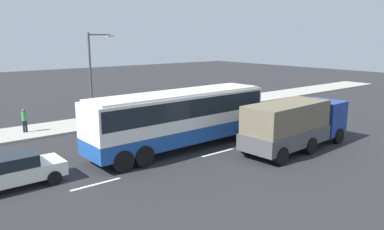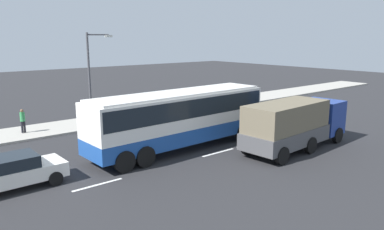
# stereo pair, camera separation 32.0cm
# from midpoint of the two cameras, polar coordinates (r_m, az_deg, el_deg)

# --- Properties ---
(ground_plane) EXTENTS (120.00, 120.00, 0.00)m
(ground_plane) POSITION_cam_midpoint_polar(r_m,az_deg,el_deg) (22.21, -5.14, -5.15)
(ground_plane) COLOR #28282B
(sidewalk_curb) EXTENTS (80.00, 4.00, 0.15)m
(sidewalk_curb) POSITION_cam_midpoint_polar(r_m,az_deg,el_deg) (29.53, -14.73, -1.06)
(sidewalk_curb) COLOR #A8A399
(sidewalk_curb) RESTS_ON ground_plane
(lane_centreline) EXTENTS (27.57, 0.16, 0.01)m
(lane_centreline) POSITION_cam_midpoint_polar(r_m,az_deg,el_deg) (18.53, -7.77, -8.70)
(lane_centreline) COLOR white
(lane_centreline) RESTS_ON ground_plane
(coach_bus) EXTENTS (11.51, 3.04, 3.40)m
(coach_bus) POSITION_cam_midpoint_polar(r_m,az_deg,el_deg) (21.53, -2.29, 0.15)
(coach_bus) COLOR #1E4C9E
(coach_bus) RESTS_ON ground_plane
(cargo_truck) EXTENTS (7.96, 2.91, 2.88)m
(cargo_truck) POSITION_cam_midpoint_polar(r_m,az_deg,el_deg) (22.45, 15.18, -1.16)
(cargo_truck) COLOR navy
(cargo_truck) RESTS_ON ground_plane
(car_white_minivan) EXTENTS (4.52, 1.92, 1.48)m
(car_white_minivan) POSITION_cam_midpoint_polar(r_m,az_deg,el_deg) (18.04, -26.71, -7.84)
(car_white_minivan) COLOR white
(car_white_minivan) RESTS_ON ground_plane
(pedestrian_near_curb) EXTENTS (0.32, 0.32, 1.58)m
(pedestrian_near_curb) POSITION_cam_midpoint_polar(r_m,az_deg,el_deg) (30.27, -12.34, 1.25)
(pedestrian_near_curb) COLOR brown
(pedestrian_near_curb) RESTS_ON sidewalk_curb
(pedestrian_at_crossing) EXTENTS (0.32, 0.32, 1.62)m
(pedestrian_at_crossing) POSITION_cam_midpoint_polar(r_m,az_deg,el_deg) (27.44, -24.91, -0.61)
(pedestrian_at_crossing) COLOR black
(pedestrian_at_crossing) RESTS_ON sidewalk_curb
(street_lamp) EXTENTS (1.97, 0.24, 6.67)m
(street_lamp) POSITION_cam_midpoint_polar(r_m,az_deg,el_deg) (27.46, -15.46, 6.30)
(street_lamp) COLOR #47474C
(street_lamp) RESTS_ON sidewalk_curb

